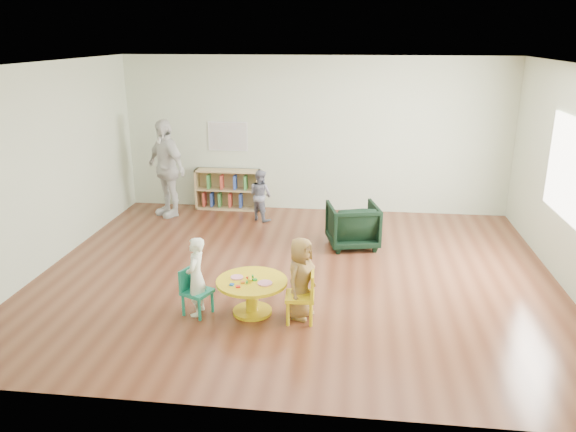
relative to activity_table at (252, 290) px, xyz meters
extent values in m
plane|color=#592D1C|center=(0.40, 1.22, -0.29)|extent=(7.00, 7.00, 0.00)
cube|color=white|center=(0.40, 1.22, 2.46)|extent=(7.00, 6.00, 0.10)
cube|color=beige|center=(0.40, 4.22, 1.11)|extent=(7.00, 0.10, 2.80)
cube|color=beige|center=(0.40, -1.78, 1.11)|extent=(7.00, 0.10, 2.80)
cube|color=beige|center=(-3.10, 1.22, 1.11)|extent=(0.10, 6.00, 2.80)
cube|color=white|center=(3.88, 1.52, 1.21)|extent=(0.02, 1.60, 1.30)
cylinder|color=yellow|center=(0.00, 0.00, -0.10)|extent=(0.15, 0.15, 0.38)
cylinder|color=yellow|center=(0.00, 0.00, -0.27)|extent=(0.46, 0.46, 0.04)
cylinder|color=yellow|center=(0.00, 0.00, 0.11)|extent=(0.84, 0.84, 0.04)
cylinder|color=pink|center=(-0.19, 0.05, 0.14)|extent=(0.15, 0.15, 0.02)
cylinder|color=pink|center=(0.17, -0.07, 0.14)|extent=(0.17, 0.17, 0.02)
cylinder|color=yellow|center=(-0.02, -0.02, 0.15)|extent=(0.07, 0.13, 0.04)
cylinder|color=#167F25|center=(-0.04, -0.10, 0.15)|extent=(0.03, 0.05, 0.02)
cylinder|color=#167F25|center=(0.00, 0.07, 0.15)|extent=(0.03, 0.05, 0.02)
cube|color=red|center=(-0.04, 0.06, 0.14)|extent=(0.07, 0.07, 0.02)
cube|color=orange|center=(-0.09, -0.09, 0.14)|extent=(0.06, 0.06, 0.02)
cube|color=blue|center=(-0.20, -0.16, 0.14)|extent=(0.05, 0.06, 0.02)
cube|color=#167F25|center=(0.03, 0.00, 0.14)|extent=(0.07, 0.07, 0.02)
cube|color=red|center=(-0.12, -0.20, 0.14)|extent=(0.06, 0.06, 0.02)
cube|color=#18876D|center=(-0.63, -0.10, -0.01)|extent=(0.39, 0.39, 0.04)
cube|color=#18876D|center=(-0.75, -0.05, 0.14)|extent=(0.15, 0.29, 0.26)
cylinder|color=#18876D|center=(-0.69, 0.06, -0.16)|extent=(0.04, 0.04, 0.26)
cylinder|color=#18876D|center=(-0.79, -0.17, -0.16)|extent=(0.04, 0.04, 0.26)
cylinder|color=#18876D|center=(-0.47, -0.04, -0.16)|extent=(0.04, 0.04, 0.26)
cylinder|color=#18876D|center=(-0.57, -0.26, -0.16)|extent=(0.04, 0.04, 0.26)
cube|color=yellow|center=(0.58, -0.12, 0.01)|extent=(0.34, 0.34, 0.04)
cube|color=yellow|center=(0.72, -0.11, 0.18)|extent=(0.05, 0.33, 0.28)
cylinder|color=yellow|center=(0.71, -0.24, -0.15)|extent=(0.04, 0.04, 0.28)
cylinder|color=yellow|center=(0.70, 0.02, -0.15)|extent=(0.04, 0.04, 0.28)
cylinder|color=yellow|center=(0.45, -0.25, -0.15)|extent=(0.04, 0.04, 0.28)
cylinder|color=yellow|center=(0.44, 0.01, -0.15)|extent=(0.04, 0.04, 0.28)
cube|color=tan|center=(-1.79, 4.05, 0.08)|extent=(0.03, 0.30, 0.75)
cube|color=tan|center=(-0.62, 4.05, 0.08)|extent=(0.03, 0.30, 0.75)
cube|color=tan|center=(-1.20, 4.05, -0.28)|extent=(1.20, 0.30, 0.03)
cube|color=tan|center=(-1.20, 4.05, 0.44)|extent=(1.20, 0.30, 0.03)
cube|color=tan|center=(-1.20, 4.05, 0.08)|extent=(1.14, 0.28, 0.03)
cube|color=tan|center=(-1.20, 4.19, 0.08)|extent=(1.20, 0.02, 0.75)
cube|color=#CE4737|center=(-1.65, 4.03, -0.11)|extent=(0.04, 0.18, 0.26)
cube|color=#304BA8|center=(-1.50, 4.03, -0.11)|extent=(0.04, 0.18, 0.26)
cube|color=#489C4A|center=(-1.35, 4.03, -0.11)|extent=(0.04, 0.18, 0.26)
cube|color=#CE4737|center=(-1.15, 4.03, -0.11)|extent=(0.04, 0.18, 0.26)
cube|color=#304BA8|center=(-0.95, 4.03, -0.11)|extent=(0.04, 0.18, 0.26)
cube|color=#489C4A|center=(-1.55, 4.03, 0.23)|extent=(0.04, 0.18, 0.26)
cube|color=#CE4737|center=(-1.30, 4.03, 0.23)|extent=(0.04, 0.18, 0.26)
cube|color=#304BA8|center=(-1.05, 4.03, 0.23)|extent=(0.04, 0.18, 0.26)
cube|color=#489C4A|center=(-0.85, 4.03, 0.23)|extent=(0.04, 0.18, 0.26)
cube|color=white|center=(-1.20, 4.20, 1.06)|extent=(0.74, 0.01, 0.54)
cube|color=red|center=(-1.20, 4.20, 1.06)|extent=(0.70, 0.00, 0.50)
imported|color=black|center=(1.14, 2.36, 0.05)|extent=(0.88, 0.90, 0.68)
imported|color=white|center=(-0.64, -0.10, 0.19)|extent=(0.24, 0.36, 0.95)
imported|color=yellow|center=(0.57, -0.02, 0.20)|extent=(0.47, 0.56, 0.97)
imported|color=#1A2041|center=(-0.48, 3.46, 0.16)|extent=(0.56, 0.53, 0.91)
imported|color=white|center=(-2.20, 3.55, 0.58)|extent=(1.07, 0.97, 1.74)
camera|label=1|loc=(1.14, -5.88, 2.87)|focal=35.00mm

